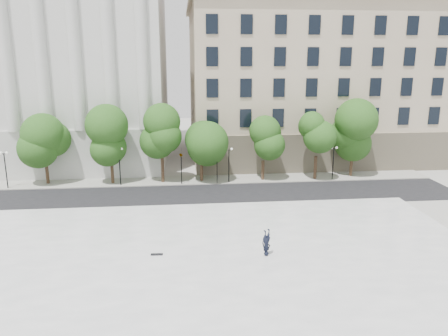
{
  "coord_description": "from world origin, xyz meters",
  "views": [
    {
      "loc": [
        0.23,
        -26.06,
        14.09
      ],
      "look_at": [
        3.81,
        10.0,
        4.98
      ],
      "focal_mm": 35.0,
      "sensor_mm": 36.0,
      "label": 1
    }
  ],
  "objects_px": {
    "traffic_light_west": "(181,153)",
    "person_lying": "(266,252)",
    "skateboard": "(157,254)",
    "traffic_light_east": "(217,152)"
  },
  "relations": [
    {
      "from": "traffic_light_west",
      "to": "traffic_light_east",
      "type": "height_order",
      "value": "traffic_light_east"
    },
    {
      "from": "person_lying",
      "to": "traffic_light_east",
      "type": "bearing_deg",
      "value": 68.43
    },
    {
      "from": "traffic_light_west",
      "to": "person_lying",
      "type": "xyz_separation_m",
      "value": [
        5.92,
        -20.12,
        -2.98
      ]
    },
    {
      "from": "skateboard",
      "to": "traffic_light_west",
      "type": "bearing_deg",
      "value": 87.27
    },
    {
      "from": "traffic_light_west",
      "to": "person_lying",
      "type": "bearing_deg",
      "value": -73.61
    },
    {
      "from": "person_lying",
      "to": "traffic_light_west",
      "type": "bearing_deg",
      "value": 79.6
    },
    {
      "from": "traffic_light_west",
      "to": "person_lying",
      "type": "relative_size",
      "value": 2.17
    },
    {
      "from": "person_lying",
      "to": "skateboard",
      "type": "height_order",
      "value": "person_lying"
    },
    {
      "from": "traffic_light_east",
      "to": "skateboard",
      "type": "distance_m",
      "value": 20.45
    },
    {
      "from": "traffic_light_west",
      "to": "traffic_light_east",
      "type": "relative_size",
      "value": 0.99
    }
  ]
}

